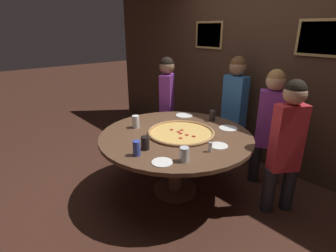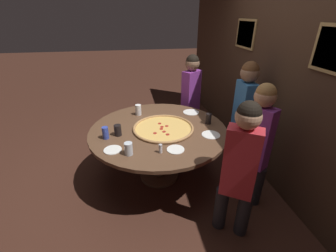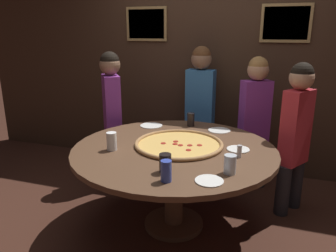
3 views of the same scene
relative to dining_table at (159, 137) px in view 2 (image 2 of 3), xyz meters
name	(u,v)px [view 2 (image 2 of 3)]	position (x,y,z in m)	size (l,w,h in m)	color
ground_plane	(159,176)	(0.00, 0.00, -0.62)	(24.00, 24.00, 0.00)	#422319
back_wall	(274,78)	(0.00, 1.45, 0.68)	(6.40, 0.08, 2.60)	#3D281C
dining_table	(159,137)	(0.00, 0.00, 0.00)	(1.70, 1.70, 0.74)	brown
giant_pizza	(163,128)	(0.02, 0.06, 0.13)	(0.75, 0.75, 0.03)	#EAB75B
drink_cup_by_shaker	(105,133)	(0.14, -0.62, 0.19)	(0.07, 0.07, 0.14)	#384CB7
drink_cup_beside_pizza	(118,130)	(0.09, -0.49, 0.18)	(0.08, 0.08, 0.13)	black
drink_cup_front_edge	(138,110)	(-0.46, -0.22, 0.19)	(0.08, 0.08, 0.15)	white
drink_cup_far_left	(208,119)	(-0.03, 0.66, 0.19)	(0.07, 0.07, 0.14)	black
drink_cup_near_right	(129,149)	(0.51, -0.37, 0.19)	(0.08, 0.08, 0.13)	silver
white_plate_near_front	(176,149)	(0.51, 0.11, 0.12)	(0.19, 0.19, 0.01)	white
white_plate_far_back	(211,135)	(0.28, 0.58, 0.12)	(0.21, 0.21, 0.01)	white
white_plate_beside_cup	(113,150)	(0.41, -0.54, 0.12)	(0.19, 0.19, 0.01)	white
white_plate_left_side	(191,112)	(-0.41, 0.53, 0.12)	(0.23, 0.23, 0.01)	white
condiment_shaker	(161,149)	(0.54, -0.05, 0.17)	(0.04, 0.04, 0.10)	silver
diner_far_left	(243,112)	(-0.05, 1.14, 0.24)	(0.38, 0.23, 1.51)	#232328
diner_side_right	(256,140)	(0.57, 0.98, 0.19)	(0.37, 0.29, 1.43)	#232328
diner_side_left	(191,94)	(-0.92, 0.66, 0.21)	(0.32, 0.37, 1.47)	#232328
diner_far_right	(240,166)	(0.97, 0.60, 0.18)	(0.30, 0.37, 1.42)	#232328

